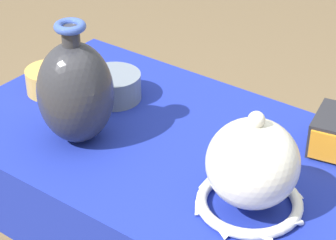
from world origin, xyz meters
TOP-DOWN VIEW (x-y plane):
  - display_table at (0.00, -0.01)m, footprint 1.09×0.61m
  - vase_tall_bulbous at (-0.21, -0.12)m, footprint 0.17×0.17m
  - vase_dome_bell at (0.22, -0.10)m, footprint 0.22×0.22m
  - pot_squat_slate at (-0.27, 0.07)m, footprint 0.14×0.14m
  - pot_squat_ochre at (-0.42, -0.00)m, footprint 0.12×0.12m

SIDE VIEW (x-z plane):
  - display_table at x=0.00m, z-range 0.28..1.01m
  - pot_squat_ochre at x=-0.42m, z-range 0.73..0.79m
  - pot_squat_slate at x=-0.27m, z-range 0.73..0.80m
  - vase_dome_bell at x=0.22m, z-range 0.71..0.93m
  - vase_tall_bulbous at x=-0.21m, z-range 0.71..1.00m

